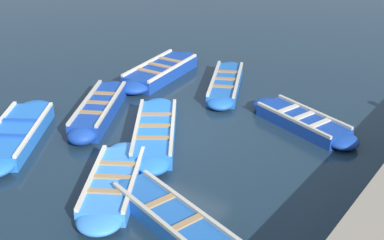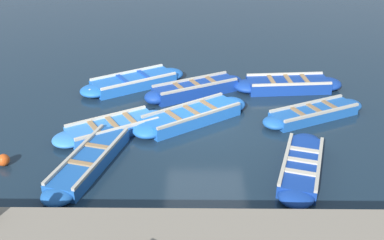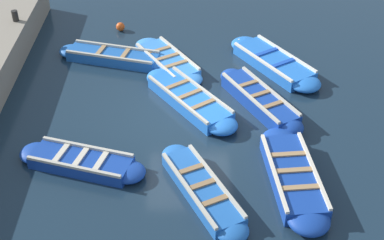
{
  "view_description": "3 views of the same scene",
  "coord_description": "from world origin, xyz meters",
  "px_view_note": "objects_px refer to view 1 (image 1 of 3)",
  "views": [
    {
      "loc": [
        -7.32,
        9.14,
        6.16
      ],
      "look_at": [
        -0.43,
        -0.47,
        0.27
      ],
      "focal_mm": 50.0,
      "sensor_mm": 36.0,
      "label": 1
    },
    {
      "loc": [
        -11.63,
        0.31,
        5.95
      ],
      "look_at": [
        -0.55,
        0.42,
        0.34
      ],
      "focal_mm": 42.0,
      "sensor_mm": 36.0,
      "label": 2
    },
    {
      "loc": [
        -0.02,
        -11.96,
        8.64
      ],
      "look_at": [
        0.08,
        -0.82,
        0.38
      ],
      "focal_mm": 50.0,
      "sensor_mm": 36.0,
      "label": 3
    }
  ],
  "objects_px": {
    "boat_end_of_row": "(155,132)",
    "boat_alongside": "(226,84)",
    "boat_centre": "(113,183)",
    "boat_mid_row": "(16,135)",
    "boat_tucked": "(99,110)",
    "boat_drifting": "(161,71)",
    "boat_near_quay": "(173,219)",
    "boat_stern_in": "(303,122)"
  },
  "relations": [
    {
      "from": "boat_drifting",
      "to": "boat_near_quay",
      "type": "xyz_separation_m",
      "value": [
        -4.8,
        5.66,
        -0.02
      ]
    },
    {
      "from": "boat_tucked",
      "to": "boat_near_quay",
      "type": "xyz_separation_m",
      "value": [
        -4.36,
        2.54,
        -0.04
      ]
    },
    {
      "from": "boat_drifting",
      "to": "boat_stern_in",
      "type": "bearing_deg",
      "value": 173.43
    },
    {
      "from": "boat_stern_in",
      "to": "boat_tucked",
      "type": "bearing_deg",
      "value": 29.07
    },
    {
      "from": "boat_mid_row",
      "to": "boat_end_of_row",
      "type": "distance_m",
      "value": 3.32
    },
    {
      "from": "boat_mid_row",
      "to": "boat_end_of_row",
      "type": "height_order",
      "value": "boat_end_of_row"
    },
    {
      "from": "boat_centre",
      "to": "boat_stern_in",
      "type": "bearing_deg",
      "value": -111.88
    },
    {
      "from": "boat_stern_in",
      "to": "boat_end_of_row",
      "type": "xyz_separation_m",
      "value": [
        2.62,
        2.63,
        0.02
      ]
    },
    {
      "from": "boat_end_of_row",
      "to": "boat_alongside",
      "type": "distance_m",
      "value": 3.6
    },
    {
      "from": "boat_drifting",
      "to": "boat_end_of_row",
      "type": "xyz_separation_m",
      "value": [
        -2.39,
        3.21,
        -0.01
      ]
    },
    {
      "from": "boat_stern_in",
      "to": "boat_mid_row",
      "type": "height_order",
      "value": "boat_mid_row"
    },
    {
      "from": "boat_tucked",
      "to": "boat_near_quay",
      "type": "distance_m",
      "value": 5.05
    },
    {
      "from": "boat_tucked",
      "to": "boat_drifting",
      "type": "xyz_separation_m",
      "value": [
        0.44,
        -3.12,
        -0.02
      ]
    },
    {
      "from": "boat_mid_row",
      "to": "boat_alongside",
      "type": "relative_size",
      "value": 1.08
    },
    {
      "from": "boat_tucked",
      "to": "boat_near_quay",
      "type": "relative_size",
      "value": 0.93
    },
    {
      "from": "boat_mid_row",
      "to": "boat_end_of_row",
      "type": "xyz_separation_m",
      "value": [
        -2.63,
        -2.02,
        0.0
      ]
    },
    {
      "from": "boat_centre",
      "to": "boat_mid_row",
      "type": "height_order",
      "value": "boat_mid_row"
    },
    {
      "from": "boat_end_of_row",
      "to": "boat_alongside",
      "type": "bearing_deg",
      "value": -85.7
    },
    {
      "from": "boat_tucked",
      "to": "boat_mid_row",
      "type": "relative_size",
      "value": 0.93
    },
    {
      "from": "boat_stern_in",
      "to": "boat_near_quay",
      "type": "xyz_separation_m",
      "value": [
        0.21,
        5.08,
        0.01
      ]
    },
    {
      "from": "boat_mid_row",
      "to": "boat_near_quay",
      "type": "height_order",
      "value": "boat_mid_row"
    },
    {
      "from": "boat_stern_in",
      "to": "boat_drifting",
      "type": "distance_m",
      "value": 5.05
    },
    {
      "from": "boat_end_of_row",
      "to": "boat_near_quay",
      "type": "xyz_separation_m",
      "value": [
        -2.41,
        2.45,
        -0.01
      ]
    },
    {
      "from": "boat_stern_in",
      "to": "boat_centre",
      "type": "height_order",
      "value": "boat_stern_in"
    },
    {
      "from": "boat_alongside",
      "to": "boat_near_quay",
      "type": "bearing_deg",
      "value": 113.93
    },
    {
      "from": "boat_drifting",
      "to": "boat_end_of_row",
      "type": "height_order",
      "value": "boat_drifting"
    },
    {
      "from": "boat_tucked",
      "to": "boat_drifting",
      "type": "distance_m",
      "value": 3.15
    },
    {
      "from": "boat_stern_in",
      "to": "boat_tucked",
      "type": "distance_m",
      "value": 5.23
    },
    {
      "from": "boat_mid_row",
      "to": "boat_tucked",
      "type": "bearing_deg",
      "value": -107.88
    },
    {
      "from": "boat_stern_in",
      "to": "boat_alongside",
      "type": "relative_size",
      "value": 0.98
    },
    {
      "from": "boat_near_quay",
      "to": "boat_mid_row",
      "type": "bearing_deg",
      "value": -4.85
    },
    {
      "from": "boat_stern_in",
      "to": "boat_mid_row",
      "type": "relative_size",
      "value": 0.9
    },
    {
      "from": "boat_tucked",
      "to": "boat_drifting",
      "type": "height_order",
      "value": "boat_tucked"
    },
    {
      "from": "boat_stern_in",
      "to": "boat_end_of_row",
      "type": "bearing_deg",
      "value": 45.13
    },
    {
      "from": "boat_mid_row",
      "to": "boat_alongside",
      "type": "bearing_deg",
      "value": -112.84
    },
    {
      "from": "boat_stern_in",
      "to": "boat_centre",
      "type": "relative_size",
      "value": 1.01
    },
    {
      "from": "boat_stern_in",
      "to": "boat_drifting",
      "type": "height_order",
      "value": "boat_drifting"
    },
    {
      "from": "boat_mid_row",
      "to": "boat_alongside",
      "type": "height_order",
      "value": "boat_mid_row"
    },
    {
      "from": "boat_centre",
      "to": "boat_alongside",
      "type": "height_order",
      "value": "boat_alongside"
    },
    {
      "from": "boat_centre",
      "to": "boat_alongside",
      "type": "distance_m",
      "value": 5.86
    },
    {
      "from": "boat_centre",
      "to": "boat_end_of_row",
      "type": "height_order",
      "value": "boat_end_of_row"
    },
    {
      "from": "boat_tucked",
      "to": "boat_alongside",
      "type": "xyz_separation_m",
      "value": [
        -1.68,
        -3.5,
        -0.05
      ]
    }
  ]
}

